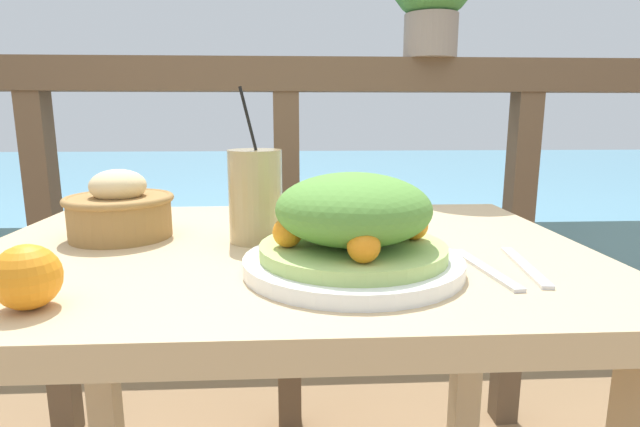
# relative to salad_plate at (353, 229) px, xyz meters

# --- Properties ---
(patio_table) EXTENTS (0.98, 0.70, 0.75)m
(patio_table) POSITION_rel_salad_plate_xyz_m (-0.10, 0.14, -0.18)
(patio_table) COLOR tan
(patio_table) RESTS_ON ground_plane
(railing_fence) EXTENTS (2.80, 0.08, 1.11)m
(railing_fence) POSITION_rel_salad_plate_xyz_m (-0.10, 0.76, -0.05)
(railing_fence) COLOR brown
(railing_fence) RESTS_ON ground_plane
(sea_backdrop) EXTENTS (12.00, 4.00, 0.54)m
(sea_backdrop) POSITION_rel_salad_plate_xyz_m (-0.10, 3.26, -0.54)
(sea_backdrop) COLOR #568EA8
(sea_backdrop) RESTS_ON ground_plane
(salad_plate) EXTENTS (0.30, 0.30, 0.13)m
(salad_plate) POSITION_rel_salad_plate_xyz_m (0.00, 0.00, 0.00)
(salad_plate) COLOR white
(salad_plate) RESTS_ON patio_table
(drink_glass) EXTENTS (0.09, 0.09, 0.25)m
(drink_glass) POSITION_rel_salad_plate_xyz_m (-0.14, 0.17, 0.02)
(drink_glass) COLOR tan
(drink_glass) RESTS_ON patio_table
(bread_basket) EXTENTS (0.18, 0.18, 0.12)m
(bread_basket) POSITION_rel_salad_plate_xyz_m (-0.38, 0.21, -0.01)
(bread_basket) COLOR olive
(bread_basket) RESTS_ON patio_table
(fork) EXTENTS (0.03, 0.18, 0.00)m
(fork) POSITION_rel_salad_plate_xyz_m (0.18, -0.01, -0.06)
(fork) COLOR silver
(fork) RESTS_ON patio_table
(knife) EXTENTS (0.04, 0.18, 0.00)m
(knife) POSITION_rel_salad_plate_xyz_m (0.24, -0.00, -0.06)
(knife) COLOR silver
(knife) RESTS_ON patio_table
(orange_near_basket) EXTENTS (0.07, 0.07, 0.07)m
(orange_near_basket) POSITION_rel_salad_plate_xyz_m (-0.37, -0.12, -0.02)
(orange_near_basket) COLOR orange
(orange_near_basket) RESTS_ON patio_table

